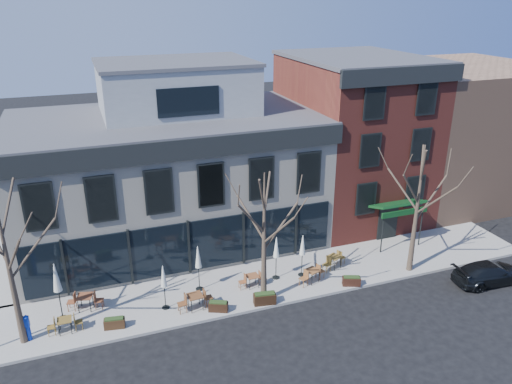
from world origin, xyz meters
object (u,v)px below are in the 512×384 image
object	(u,v)px
cafe_set_0	(65,324)
call_box	(28,327)
parked_sedan	(489,273)
umbrella_0	(57,281)

from	to	relation	value
cafe_set_0	call_box	bearing A→B (deg)	-179.07
parked_sedan	cafe_set_0	world-z (taller)	parked_sedan
cafe_set_0	umbrella_0	world-z (taller)	umbrella_0
parked_sedan	umbrella_0	world-z (taller)	umbrella_0
call_box	cafe_set_0	bearing A→B (deg)	0.93
call_box	cafe_set_0	distance (m)	1.60
call_box	umbrella_0	distance (m)	2.34
call_box	parked_sedan	bearing A→B (deg)	-7.71
umbrella_0	parked_sedan	bearing A→B (deg)	-11.04
call_box	cafe_set_0	size ratio (longest dim) A/B	0.84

